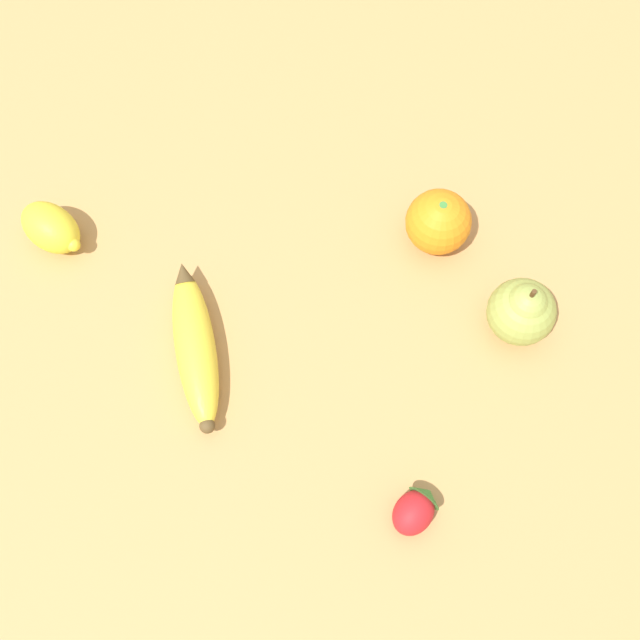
% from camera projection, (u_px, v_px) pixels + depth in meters
% --- Properties ---
extents(ground_plane, '(3.00, 3.00, 0.00)m').
position_uv_depth(ground_plane, '(260.00, 322.00, 0.82)').
color(ground_plane, tan).
extents(banana, '(0.16, 0.15, 0.04)m').
position_uv_depth(banana, '(195.00, 346.00, 0.79)').
color(banana, yellow).
rests_on(banana, ground_plane).
extents(orange, '(0.07, 0.07, 0.07)m').
position_uv_depth(orange, '(438.00, 222.00, 0.82)').
color(orange, orange).
rests_on(orange, ground_plane).
extents(pear, '(0.07, 0.07, 0.09)m').
position_uv_depth(pear, '(522.00, 311.00, 0.78)').
color(pear, '#99A84C').
rests_on(pear, ground_plane).
extents(strawberry, '(0.04, 0.05, 0.04)m').
position_uv_depth(strawberry, '(416.00, 510.00, 0.73)').
color(strawberry, red).
rests_on(strawberry, ground_plane).
extents(lemon, '(0.08, 0.05, 0.05)m').
position_uv_depth(lemon, '(51.00, 228.00, 0.83)').
color(lemon, yellow).
rests_on(lemon, ground_plane).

